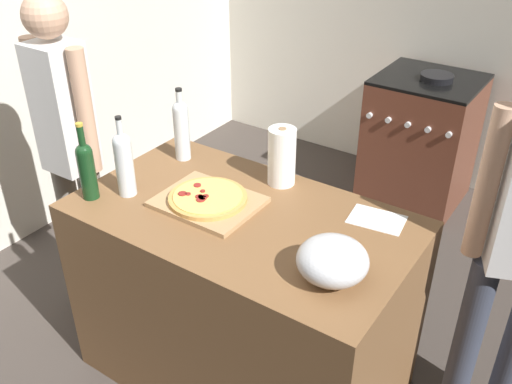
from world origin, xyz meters
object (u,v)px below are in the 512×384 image
wine_bottle_dark (124,161)px  stove (420,140)px  paper_towel_roll (282,157)px  wine_bottle_clear (86,167)px  pizza (208,198)px  wine_bottle_amber (181,127)px  mixing_bowl (332,261)px  person_in_stripes (69,143)px

wine_bottle_dark → stove: wine_bottle_dark is taller
paper_towel_roll → wine_bottle_clear: 0.80m
paper_towel_roll → wine_bottle_dark: wine_bottle_dark is taller
stove → wine_bottle_dark: bearing=-104.4°
pizza → wine_bottle_amber: bearing=143.7°
pizza → wine_bottle_clear: (-0.43, -0.23, 0.11)m
mixing_bowl → wine_bottle_clear: bearing=-175.0°
pizza → wine_bottle_amber: 0.45m
mixing_bowl → wine_bottle_clear: wine_bottle_clear is taller
wine_bottle_amber → wine_bottle_clear: bearing=-100.4°
paper_towel_roll → wine_bottle_amber: (-0.50, -0.06, 0.03)m
paper_towel_roll → wine_bottle_clear: (-0.59, -0.54, 0.01)m
mixing_bowl → wine_bottle_dark: size_ratio=0.69×
pizza → person_in_stripes: size_ratio=0.20×
wine_bottle_amber → pizza: bearing=-36.3°
pizza → wine_bottle_amber: size_ratio=0.93×
mixing_bowl → wine_bottle_dark: bearing=179.2°
person_in_stripes → wine_bottle_amber: bearing=26.6°
wine_bottle_clear → stove: (0.65, 2.24, -0.59)m
wine_bottle_clear → wine_bottle_amber: 0.49m
pizza → wine_bottle_dark: (-0.33, -0.12, 0.12)m
wine_bottle_amber → person_in_stripes: person_in_stripes is taller
paper_towel_roll → wine_bottle_amber: size_ratio=0.75×
pizza → stove: (0.22, 2.01, -0.49)m
pizza → person_in_stripes: person_in_stripes is taller
pizza → wine_bottle_dark: wine_bottle_dark is taller
paper_towel_roll → stove: bearing=87.7°
wine_bottle_clear → pizza: bearing=27.7°
paper_towel_roll → wine_bottle_amber: bearing=-172.9°
wine_bottle_clear → person_in_stripes: 0.48m
mixing_bowl → wine_bottle_amber: bearing=158.3°
mixing_bowl → wine_bottle_amber: 1.05m
mixing_bowl → stove: bearing=100.9°
paper_towel_roll → person_in_stripes: bearing=-162.7°
person_in_stripes → mixing_bowl: bearing=-5.4°
mixing_bowl → paper_towel_roll: size_ratio=0.94×
wine_bottle_dark → pizza: bearing=20.3°
stove → pizza: bearing=-96.2°
person_in_stripes → pizza: bearing=-0.4°
pizza → wine_bottle_dark: 0.37m
pizza → mixing_bowl: (0.63, -0.13, 0.04)m
pizza → wine_bottle_amber: (-0.35, 0.25, 0.13)m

